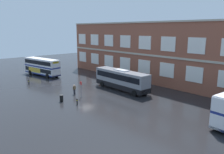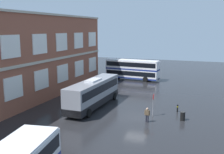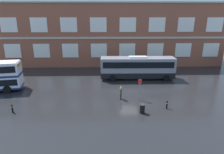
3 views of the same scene
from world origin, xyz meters
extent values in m
plane|color=black|center=(0.00, 2.00, 0.00)|extent=(120.00, 120.00, 0.00)
cube|color=brown|center=(-1.71, 18.00, 6.15)|extent=(44.93, 8.00, 12.30)
cube|color=#B2A893|center=(-1.71, 13.92, 5.91)|extent=(44.93, 0.16, 0.36)
cube|color=#B2A893|center=(-1.71, 13.95, 12.45)|extent=(44.93, 0.28, 0.30)
cube|color=silver|center=(-21.37, 13.94, 3.45)|extent=(3.15, 0.12, 2.71)
cube|color=silver|center=(-15.75, 13.94, 3.45)|extent=(3.15, 0.12, 2.71)
cube|color=silver|center=(-10.13, 13.94, 3.45)|extent=(3.15, 0.12, 2.71)
cube|color=silver|center=(-4.52, 13.94, 3.45)|extent=(3.15, 0.12, 2.71)
cube|color=silver|center=(1.10, 13.94, 3.45)|extent=(3.15, 0.12, 2.71)
cube|color=silver|center=(6.72, 13.94, 3.45)|extent=(3.15, 0.12, 2.71)
cube|color=silver|center=(12.33, 13.94, 3.45)|extent=(3.15, 0.12, 2.71)
cube|color=silver|center=(17.95, 13.94, 3.45)|extent=(3.15, 0.12, 2.71)
cube|color=silver|center=(-21.37, 13.94, 8.37)|extent=(3.15, 0.12, 2.71)
cube|color=silver|center=(-15.75, 13.94, 8.37)|extent=(3.15, 0.12, 2.71)
cube|color=silver|center=(-10.13, 13.94, 8.37)|extent=(3.15, 0.12, 2.71)
cube|color=silver|center=(-4.52, 13.94, 8.37)|extent=(3.15, 0.12, 2.71)
cube|color=silver|center=(1.10, 13.94, 8.37)|extent=(3.15, 0.12, 2.71)
cube|color=silver|center=(6.72, 13.94, 8.37)|extent=(3.15, 0.12, 2.71)
cube|color=silver|center=(12.33, 13.94, 8.37)|extent=(3.15, 0.12, 2.71)
cube|color=silver|center=(17.95, 13.94, 8.37)|extent=(3.15, 0.12, 2.71)
cube|color=yellow|center=(-15.20, 2.33, 3.60)|extent=(0.34, 1.64, 0.40)
cylinder|color=black|center=(-16.58, 0.80, 0.52)|extent=(1.08, 0.49, 1.04)
cylinder|color=black|center=(-17.01, 3.32, 0.52)|extent=(1.08, 0.49, 1.04)
cube|color=gray|center=(2.07, 6.48, 2.00)|extent=(12.03, 2.70, 3.20)
cube|color=black|center=(2.07, 6.48, 2.64)|extent=(11.31, 2.73, 1.00)
cube|color=black|center=(2.07, 6.48, 0.85)|extent=(12.03, 2.72, 0.90)
cube|color=silver|center=(2.07, 6.48, 3.70)|extent=(2.90, 1.31, 0.20)
cylinder|color=black|center=(6.61, 5.14, 0.52)|extent=(1.04, 0.33, 1.04)
cylinder|color=black|center=(6.64, 7.69, 0.52)|extent=(1.04, 0.33, 1.04)
cylinder|color=black|center=(-2.03, 5.25, 0.52)|extent=(1.04, 0.33, 1.04)
cylinder|color=black|center=(-1.99, 7.80, 0.52)|extent=(1.04, 0.33, 1.04)
cylinder|color=black|center=(-1.21, -1.76, 0.42)|extent=(0.16, 0.16, 0.85)
cylinder|color=black|center=(-1.22, -1.56, 0.42)|extent=(0.16, 0.16, 0.85)
cube|color=brown|center=(-1.21, -1.66, 1.15)|extent=(0.25, 0.41, 0.60)
cylinder|color=brown|center=(-1.21, -1.92, 1.12)|extent=(0.11, 0.11, 0.57)
cylinder|color=brown|center=(-1.22, -1.40, 1.12)|extent=(0.11, 0.11, 0.57)
sphere|color=tan|center=(-1.21, -1.66, 1.59)|extent=(0.22, 0.22, 0.22)
cylinder|color=slate|center=(1.11, -1.82, 1.35)|extent=(0.10, 0.10, 2.70)
cube|color=red|center=(1.11, -1.84, 2.42)|extent=(0.44, 0.04, 0.56)
cylinder|color=black|center=(0.86, -5.35, 0.47)|extent=(0.56, 0.56, 0.95)
cylinder|color=black|center=(0.86, -5.35, 0.99)|extent=(0.60, 0.60, 0.08)
cylinder|color=black|center=(-13.31, -4.86, 0.47)|extent=(0.18, 0.18, 0.95)
cylinder|color=yellow|center=(-13.31, -4.86, 0.68)|extent=(0.19, 0.19, 0.08)
cylinder|color=black|center=(3.84, -4.40, 0.47)|extent=(0.18, 0.18, 0.95)
cylinder|color=yellow|center=(3.84, -4.40, 0.68)|extent=(0.19, 0.19, 0.08)
camera|label=1|loc=(31.38, -21.87, 11.13)|focal=36.25mm
camera|label=2|loc=(-29.25, -8.00, 10.46)|focal=42.42mm
camera|label=3|loc=(-2.92, -24.15, 10.26)|focal=31.05mm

